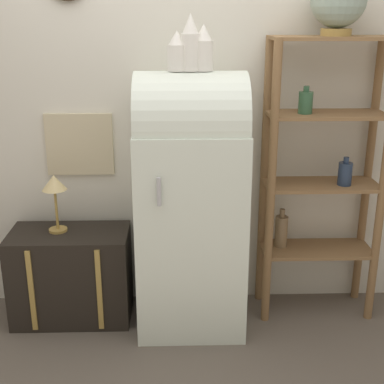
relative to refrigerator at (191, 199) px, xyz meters
name	(u,v)px	position (x,y,z in m)	size (l,w,h in m)	color
ground_plane	(192,343)	(0.00, -0.26, -0.80)	(12.00, 12.00, 0.00)	#60564C
wall_back	(188,96)	(0.00, 0.31, 0.55)	(7.00, 0.09, 2.70)	silver
refrigerator	(191,199)	(0.00, 0.00, 0.00)	(0.63, 0.61, 1.53)	silver
suitcase_trunk	(72,275)	(-0.74, 0.06, -0.52)	(0.72, 0.39, 0.57)	black
shelf_unit	(321,169)	(0.79, 0.11, 0.14)	(0.70, 0.31, 1.71)	olive
globe	(339,0)	(0.81, 0.11, 1.09)	(0.30, 0.30, 0.34)	#AD8942
vase_left	(177,52)	(-0.07, 0.00, 0.83)	(0.10, 0.10, 0.21)	white
vase_center	(190,44)	(0.00, -0.01, 0.87)	(0.10, 0.10, 0.30)	white
vase_right	(204,49)	(0.07, 0.00, 0.84)	(0.10, 0.10, 0.24)	white
desk_lamp	(54,188)	(-0.80, 0.08, 0.05)	(0.15, 0.15, 0.35)	#AD8942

